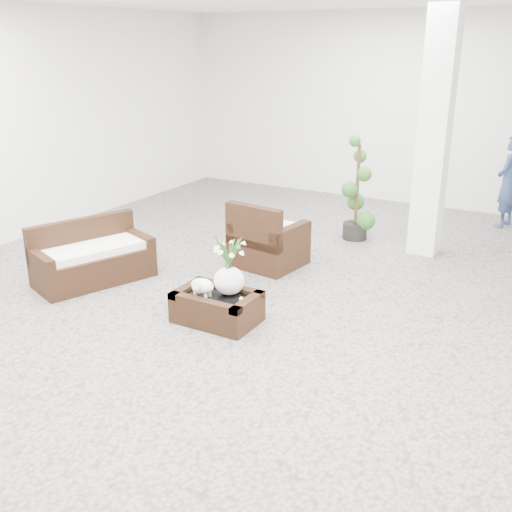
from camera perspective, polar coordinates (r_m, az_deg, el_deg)
The scene contains 10 objects.
ground at distance 7.19m, azimuth 0.40°, elevation -4.42°, with size 11.00×11.00×0.00m, color gray.
column at distance 8.84m, azimuth 16.61°, elevation 11.18°, with size 0.40×0.40×3.50m, color white.
coffee_table at distance 6.68m, azimuth -3.72°, elevation -4.97°, with size 0.90×0.60×0.31m, color #331C0F.
sheep_figurine at distance 6.56m, azimuth -5.13°, elevation -2.98°, with size 0.28×0.23×0.21m, color white.
planter_narcissus at distance 6.49m, azimuth -2.61°, elevation -0.37°, with size 0.44×0.44×0.80m, color white, non-canonical shape.
tealight at distance 6.48m, azimuth -1.43°, elevation -4.08°, with size 0.04×0.04×0.03m, color white.
armchair at distance 8.24m, azimuth 1.22°, elevation 2.18°, with size 0.86×0.83×0.92m, color #331C0F.
loveseat at distance 7.96m, azimuth -15.27°, elevation 0.30°, with size 1.46×0.70×0.78m, color #331C0F.
topiary at distance 9.41m, azimuth 9.59°, elevation 6.26°, with size 0.42×0.42×1.59m, color #254E19, non-canonical shape.
shopper at distance 10.78m, azimuth 22.89°, elevation 6.52°, with size 0.56×0.37×1.53m, color navy.
Camera 1 is at (3.21, -5.73, 2.94)m, focal length 42.08 mm.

